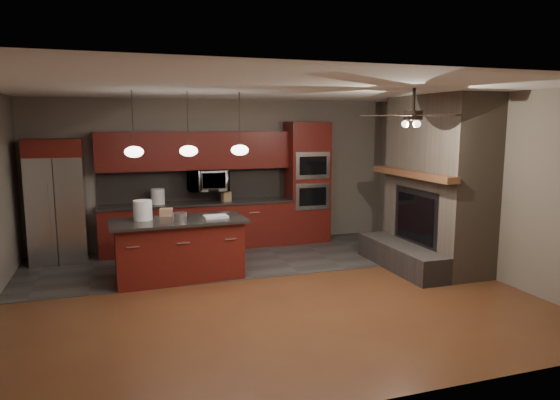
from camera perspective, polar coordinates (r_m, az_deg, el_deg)
name	(u,v)px	position (r m, az deg, el deg)	size (l,w,h in m)	color
ground	(264,292)	(7.15, -1.87, -10.43)	(7.00, 7.00, 0.00)	#58341A
ceiling	(263,89)	(6.77, -1.99, 12.57)	(7.00, 6.00, 0.02)	white
back_wall	(219,173)	(9.72, -6.95, 3.06)	(7.00, 0.02, 2.80)	#6E6358
right_wall	(475,184)	(8.49, 21.37, 1.72)	(0.02, 6.00, 2.80)	#6E6358
slate_tile_patch	(235,259)	(8.81, -5.22, -6.72)	(7.00, 2.40, 0.01)	#383532
fireplace_column	(434,188)	(8.54, 17.23, 1.27)	(1.30, 2.10, 2.80)	#746453
back_cabinetry	(198,202)	(9.45, -9.41, -0.24)	(3.59, 0.64, 2.20)	#550F12
oven_tower	(307,182)	(9.92, 3.10, 2.02)	(0.80, 0.63, 2.38)	#550F12
microwave	(208,180)	(9.43, -8.27, 2.26)	(0.73, 0.41, 0.50)	silver
refrigerator	(57,201)	(9.24, -24.12, -0.11)	(0.90, 0.75, 2.10)	silver
kitchen_island	(179,249)	(7.74, -11.44, -5.51)	(2.03, 0.98, 0.92)	#550F12
white_bucket	(143,210)	(7.71, -15.42, -1.13)	(0.28, 0.28, 0.30)	white
paint_can	(180,217)	(7.45, -11.39, -1.95)	(0.21, 0.21, 0.14)	#B6B7BB
paint_tray	(216,217)	(7.70, -7.37, -1.89)	(0.36, 0.25, 0.04)	silver
cardboard_box	(166,212)	(7.96, -12.88, -1.37)	(0.19, 0.14, 0.12)	#AF795A
counter_bucket	(158,197)	(9.30, -13.80, 0.39)	(0.25, 0.25, 0.28)	white
counter_box	(226,196)	(9.44, -6.17, 0.40)	(0.16, 0.13, 0.18)	#98774E
pendant_left	(134,152)	(7.19, -16.35, 5.34)	(0.26, 0.26, 0.92)	black
pendant_center	(189,151)	(7.26, -10.40, 5.57)	(0.26, 0.26, 0.92)	black
pendant_right	(240,150)	(7.40, -4.61, 5.74)	(0.26, 0.26, 0.92)	black
ceiling_fan	(413,115)	(6.78, 14.98, 9.38)	(1.27, 1.33, 0.41)	black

